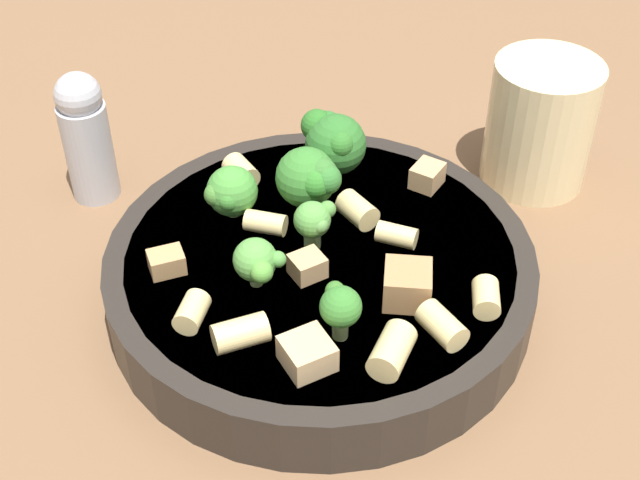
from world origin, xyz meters
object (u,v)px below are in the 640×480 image
broccoli_floret_3 (230,192)px  drinking_glass (539,131)px  chicken_chunk_0 (167,262)px  rigatoni_3 (265,223)px  rigatoni_7 (241,333)px  broccoli_floret_1 (261,265)px  rigatoni_1 (442,326)px  rigatoni_4 (192,312)px  rigatoni_5 (392,351)px  broccoli_floret_4 (340,306)px  rigatoni_0 (397,235)px  broccoli_floret_0 (333,141)px  pepper_shaker (86,136)px  chicken_chunk_4 (307,266)px  pasta_bowl (320,273)px  chicken_chunk_3 (407,285)px  rigatoni_2 (243,171)px  broccoli_floret_5 (319,218)px  chicken_chunk_2 (307,354)px  rigatoni_8 (486,297)px  rigatoni_6 (357,210)px  chicken_chunk_1 (427,176)px  broccoli_floret_2 (310,178)px

broccoli_floret_3 → drinking_glass: bearing=77.9°
drinking_glass → chicken_chunk_0: bearing=-95.5°
broccoli_floret_3 → drinking_glass: size_ratio=0.37×
rigatoni_3 → rigatoni_7: 0.09m
broccoli_floret_1 → rigatoni_1: broccoli_floret_1 is taller
rigatoni_4 → rigatoni_5: (0.09, 0.07, 0.00)m
rigatoni_7 → chicken_chunk_0: bearing=-177.3°
broccoli_floret_4 → rigatoni_0: broccoli_floret_4 is taller
broccoli_floret_0 → pepper_shaker: pepper_shaker is taller
broccoli_floret_1 → rigatoni_4: bearing=-90.5°
rigatoni_4 → chicken_chunk_4: 0.07m
pasta_bowl → chicken_chunk_3: (0.06, 0.02, 0.03)m
rigatoni_7 → chicken_chunk_4: (-0.02, 0.06, -0.00)m
rigatoni_2 → broccoli_floret_4: bearing=-12.6°
chicken_chunk_4 → broccoli_floret_5: bearing=130.3°
broccoli_floret_5 → rigatoni_7: (0.04, -0.08, -0.01)m
chicken_chunk_2 → drinking_glass: size_ratio=0.27×
broccoli_floret_0 → broccoli_floret_5: size_ratio=1.46×
broccoli_floret_1 → rigatoni_8: broccoli_floret_1 is taller
rigatoni_6 → chicken_chunk_0: 0.12m
broccoli_floret_0 → broccoli_floret_4: 0.15m
rigatoni_0 → broccoli_floret_0: bearing=171.4°
chicken_chunk_0 → drinking_glass: 0.28m
rigatoni_6 → chicken_chunk_4: (0.02, -0.05, -0.00)m
broccoli_floret_0 → rigatoni_2: 0.06m
rigatoni_6 → drinking_glass: size_ratio=0.27×
chicken_chunk_1 → rigatoni_5: bearing=-48.1°
broccoli_floret_5 → broccoli_floret_3: bearing=-152.3°
rigatoni_4 → rigatoni_6: rigatoni_6 is taller
broccoli_floret_0 → pasta_bowl: bearing=-42.2°
broccoli_floret_0 → chicken_chunk_4: broccoli_floret_0 is taller
broccoli_floret_0 → rigatoni_8: 0.15m
rigatoni_3 → broccoli_floret_3: bearing=-161.3°
pasta_bowl → broccoli_floret_2: (-0.04, 0.02, 0.04)m
broccoli_floret_2 → chicken_chunk_1: bearing=73.1°
broccoli_floret_4 → chicken_chunk_3: size_ratio=1.24×
chicken_chunk_3 → drinking_glass: drinking_glass is taller
pasta_bowl → rigatoni_6: bearing=106.7°
broccoli_floret_2 → broccoli_floret_5: broccoli_floret_2 is taller
rigatoni_6 → chicken_chunk_1: bearing=92.2°
rigatoni_1 → chicken_chunk_1: size_ratio=1.33×
broccoli_floret_1 → broccoli_floret_2: broccoli_floret_2 is taller
pasta_bowl → broccoli_floret_5: broccoli_floret_5 is taller
rigatoni_5 → chicken_chunk_4: size_ratio=1.62×
chicken_chunk_0 → chicken_chunk_4: bearing=51.3°
broccoli_floret_2 → rigatoni_1: (0.13, -0.01, -0.02)m
broccoli_floret_1 → broccoli_floret_5: bearing=104.4°
chicken_chunk_2 → pepper_shaker: size_ratio=0.25×
chicken_chunk_3 → rigatoni_2: bearing=-174.4°
broccoli_floret_5 → rigatoni_7: broccoli_floret_5 is taller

